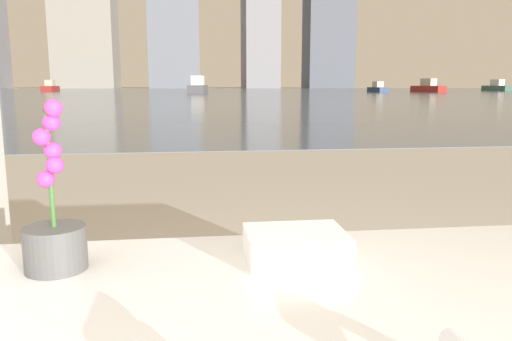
% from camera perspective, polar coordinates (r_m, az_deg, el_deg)
% --- Properties ---
extents(potted_orchid, '(0.16, 0.16, 0.44)m').
position_cam_1_polar(potted_orchid, '(1.39, -22.03, -6.50)').
color(potted_orchid, '#4C4C4C').
rests_on(potted_orchid, bathtub).
extents(towel_stack, '(0.27, 0.21, 0.08)m').
position_cam_1_polar(towel_stack, '(1.38, 4.51, -8.53)').
color(towel_stack, white).
rests_on(towel_stack, bathtub).
extents(harbor_water, '(180.00, 110.00, 0.01)m').
position_cam_1_polar(harbor_water, '(62.45, -7.06, 8.88)').
color(harbor_water, slate).
rests_on(harbor_water, ground_plane).
extents(harbor_boat_0, '(1.46, 4.08, 1.52)m').
position_cam_1_polar(harbor_boat_0, '(73.82, -22.45, 8.78)').
color(harbor_boat_0, maroon).
rests_on(harbor_boat_0, harbor_water).
extents(harbor_boat_1, '(1.50, 3.52, 1.28)m').
position_cam_1_polar(harbor_boat_1, '(61.98, 13.74, 9.10)').
color(harbor_boat_1, navy).
rests_on(harbor_boat_1, harbor_water).
extents(harbor_boat_2, '(2.95, 4.60, 1.63)m').
position_cam_1_polar(harbor_boat_2, '(64.28, 19.09, 8.97)').
color(harbor_boat_2, maroon).
rests_on(harbor_boat_2, harbor_water).
extents(harbor_boat_3, '(2.38, 4.52, 1.61)m').
position_cam_1_polar(harbor_boat_3, '(79.15, 25.83, 8.60)').
color(harbor_boat_3, '#335647').
rests_on(harbor_boat_3, harbor_water).
extents(harbor_boat_4, '(2.29, 5.08, 1.84)m').
position_cam_1_polar(harbor_boat_4, '(53.86, -6.66, 9.44)').
color(harbor_boat_4, '#4C4C51').
rests_on(harbor_boat_4, harbor_water).
extents(skyline_tower_1, '(13.15, 11.95, 29.79)m').
position_cam_1_polar(skyline_tower_1, '(121.52, -19.01, 15.92)').
color(skyline_tower_1, gray).
rests_on(skyline_tower_1, ground_plane).
extents(skyline_tower_3, '(7.79, 12.79, 31.76)m').
position_cam_1_polar(skyline_tower_3, '(120.43, 0.46, 16.97)').
color(skyline_tower_3, slate).
rests_on(skyline_tower_3, ground_plane).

